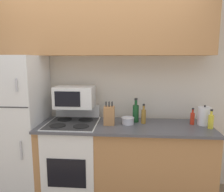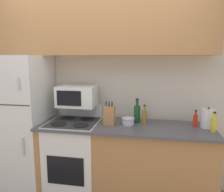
% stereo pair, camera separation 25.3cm
% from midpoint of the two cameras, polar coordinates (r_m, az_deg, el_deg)
% --- Properties ---
extents(wall_back, '(8.00, 0.05, 2.55)m').
position_cam_midpoint_polar(wall_back, '(2.97, -5.24, 1.31)').
color(wall_back, beige).
rests_on(wall_back, ground_plane).
extents(lower_cabinets, '(2.04, 0.66, 0.93)m').
position_cam_midpoint_polar(lower_cabinets, '(2.80, 0.55, -16.62)').
color(lower_cabinets, '#B27A47').
rests_on(lower_cabinets, ground_plane).
extents(refrigerator, '(0.66, 0.69, 1.74)m').
position_cam_midpoint_polar(refrigerator, '(3.07, -25.68, -7.05)').
color(refrigerator, white).
rests_on(refrigerator, ground_plane).
extents(upper_cabinets, '(2.70, 0.35, 0.74)m').
position_cam_midpoint_polar(upper_cabinets, '(2.77, -6.26, 18.13)').
color(upper_cabinets, '#B27A47').
rests_on(upper_cabinets, refrigerator).
extents(stove, '(0.61, 0.64, 1.10)m').
position_cam_midpoint_polar(stove, '(2.89, -12.59, -15.55)').
color(stove, white).
rests_on(stove, ground_plane).
extents(microwave, '(0.48, 0.33, 0.26)m').
position_cam_midpoint_polar(microwave, '(2.80, -12.30, -0.24)').
color(microwave, white).
rests_on(microwave, stove).
extents(knife_block, '(0.13, 0.10, 0.28)m').
position_cam_midpoint_polar(knife_block, '(2.59, -3.55, -5.15)').
color(knife_block, '#B27A47').
rests_on(knife_block, lower_cabinets).
extents(bowl, '(0.16, 0.16, 0.08)m').
position_cam_midpoint_polar(bowl, '(2.64, 1.41, -6.44)').
color(bowl, silver).
rests_on(bowl, lower_cabinets).
extents(bottle_hot_sauce, '(0.05, 0.05, 0.20)m').
position_cam_midpoint_polar(bottle_hot_sauce, '(2.74, 17.82, -5.53)').
color(bottle_hot_sauce, red).
rests_on(bottle_hot_sauce, lower_cabinets).
extents(bottle_vinegar, '(0.06, 0.06, 0.24)m').
position_cam_midpoint_polar(bottle_vinegar, '(2.66, 5.56, -5.20)').
color(bottle_vinegar, olive).
rests_on(bottle_vinegar, lower_cabinets).
extents(bottle_wine_green, '(0.08, 0.08, 0.30)m').
position_cam_midpoint_polar(bottle_wine_green, '(2.72, 3.58, -4.38)').
color(bottle_wine_green, '#194C23').
rests_on(bottle_wine_green, lower_cabinets).
extents(bottle_cooking_spray, '(0.06, 0.06, 0.22)m').
position_cam_midpoint_polar(bottle_cooking_spray, '(2.65, 21.97, -6.11)').
color(bottle_cooking_spray, gold).
rests_on(bottle_cooking_spray, lower_cabinets).
extents(kettle, '(0.15, 0.15, 0.24)m').
position_cam_midpoint_polar(kettle, '(2.77, 20.57, -4.93)').
color(kettle, white).
rests_on(kettle, lower_cabinets).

